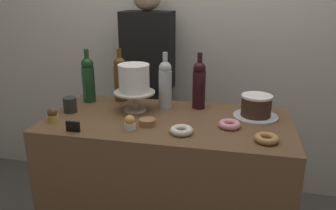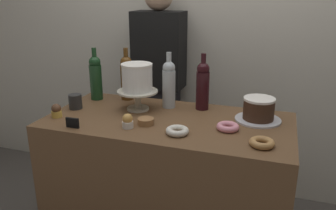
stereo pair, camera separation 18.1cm
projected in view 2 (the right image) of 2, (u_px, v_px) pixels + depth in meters
name	position (u px, v px, depth m)	size (l,w,h in m)	color
back_wall	(207.00, 24.00, 2.51)	(6.00, 0.05, 2.60)	beige
display_counter	(168.00, 190.00, 1.98)	(1.31, 0.65, 0.88)	brown
cake_stand_pedestal	(138.00, 97.00, 1.96)	(0.23, 0.23, 0.11)	beige
white_layer_cake	(137.00, 77.00, 1.93)	(0.17, 0.17, 0.15)	white
silver_serving_platter	(258.00, 120.00, 1.82)	(0.24, 0.24, 0.01)	silver
chocolate_round_cake	(259.00, 108.00, 1.80)	(0.16, 0.16, 0.12)	#3D2619
wine_bottle_amber	(127.00, 77.00, 2.13)	(0.08, 0.08, 0.33)	#5B3814
wine_bottle_dark_red	(203.00, 85.00, 1.95)	(0.08, 0.08, 0.33)	black
wine_bottle_clear	(169.00, 83.00, 1.98)	(0.08, 0.08, 0.33)	#B2BCC1
wine_bottle_green	(96.00, 77.00, 2.14)	(0.08, 0.08, 0.33)	#193D1E
cupcake_caramel	(128.00, 121.00, 1.72)	(0.06, 0.06, 0.07)	white
cupcake_chocolate	(56.00, 111.00, 1.86)	(0.06, 0.06, 0.07)	gold
donut_maple	(262.00, 143.00, 1.52)	(0.11, 0.11, 0.03)	#B27F47
donut_sugar	(177.00, 131.00, 1.65)	(0.11, 0.11, 0.03)	silver
donut_pink	(228.00, 127.00, 1.69)	(0.11, 0.11, 0.03)	pink
cookie_stack	(146.00, 121.00, 1.76)	(0.08, 0.08, 0.03)	olive
price_sign_chalkboard	(72.00, 123.00, 1.72)	(0.07, 0.01, 0.05)	black
coffee_cup_ceramic	(75.00, 102.00, 1.99)	(0.08, 0.08, 0.08)	#282828
barista_figure	(159.00, 88.00, 2.57)	(0.36, 0.22, 1.60)	black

